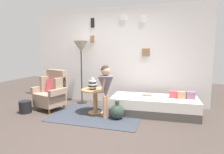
{
  "coord_description": "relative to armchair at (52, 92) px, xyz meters",
  "views": [
    {
      "loc": [
        1.39,
        -3.21,
        1.45
      ],
      "look_at": [
        0.15,
        0.95,
        0.85
      ],
      "focal_mm": 30.93,
      "sensor_mm": 36.0,
      "label": 1
    }
  ],
  "objects": [
    {
      "name": "person_child",
      "position": [
        1.46,
        -0.2,
        0.29
      ],
      "size": [
        0.34,
        0.34,
        1.14
      ],
      "color": "tan",
      "rests_on": "ground"
    },
    {
      "name": "daybed",
      "position": [
        2.45,
        0.32,
        -0.24
      ],
      "size": [
        1.93,
        0.87,
        0.4
      ],
      "color": "#4C4742",
      "rests_on": "ground"
    },
    {
      "name": "demijohn_near",
      "position": [
        1.72,
        -0.22,
        -0.28
      ],
      "size": [
        0.31,
        0.31,
        0.4
      ],
      "color": "#2D3D33",
      "rests_on": "ground"
    },
    {
      "name": "pillow_back",
      "position": [
        2.86,
        0.38,
        0.04
      ],
      "size": [
        0.18,
        0.12,
        0.15
      ],
      "primitive_type": "cube",
      "rotation": [
        0.0,
        0.0,
        0.02
      ],
      "color": "#D64C56",
      "rests_on": "daybed"
    },
    {
      "name": "pillow_mid",
      "position": [
        3.02,
        0.36,
        0.04
      ],
      "size": [
        0.18,
        0.14,
        0.16
      ],
      "primitive_type": "cube",
      "rotation": [
        0.0,
        0.0,
        0.16
      ],
      "color": "tan",
      "rests_on": "daybed"
    },
    {
      "name": "book_on_daybed",
      "position": [
        2.28,
        0.4,
        -0.02
      ],
      "size": [
        0.24,
        0.19,
        0.03
      ],
      "primitive_type": "cube",
      "rotation": [
        0.0,
        0.0,
        0.13
      ],
      "color": "#78695E",
      "rests_on": "daybed"
    },
    {
      "name": "vase_striped",
      "position": [
        1.09,
        -0.03,
        0.24
      ],
      "size": [
        0.2,
        0.2,
        0.27
      ],
      "color": "black",
      "rests_on": "side_table"
    },
    {
      "name": "floor_lamp",
      "position": [
        0.45,
        0.75,
        1.04
      ],
      "size": [
        0.39,
        0.39,
        1.7
      ],
      "color": "black",
      "rests_on": "ground"
    },
    {
      "name": "rug",
      "position": [
        1.24,
        -0.14,
        -0.43
      ],
      "size": [
        1.96,
        1.36,
        0.01
      ],
      "primitive_type": "cube",
      "color": "#333842",
      "rests_on": "ground"
    },
    {
      "name": "pillow_head",
      "position": [
        3.22,
        0.37,
        0.04
      ],
      "size": [
        0.19,
        0.13,
        0.16
      ],
      "primitive_type": "cube",
      "rotation": [
        0.0,
        0.0,
        0.07
      ],
      "color": "gray",
      "rests_on": "daybed"
    },
    {
      "name": "armchair",
      "position": [
        0.0,
        0.0,
        0.0
      ],
      "size": [
        0.87,
        0.75,
        0.97
      ],
      "color": "olive",
      "rests_on": "ground"
    },
    {
      "name": "ground_plane",
      "position": [
        1.36,
        -0.84,
        -0.44
      ],
      "size": [
        12.0,
        12.0,
        0.0
      ],
      "primitive_type": "plane",
      "color": "#423833"
    },
    {
      "name": "side_table",
      "position": [
        1.14,
        0.01,
        -0.03
      ],
      "size": [
        0.63,
        0.63,
        0.57
      ],
      "color": "tan",
      "rests_on": "ground"
    },
    {
      "name": "magazine_basket",
      "position": [
        -0.44,
        -0.44,
        -0.3
      ],
      "size": [
        0.28,
        0.28,
        0.28
      ],
      "primitive_type": "cylinder",
      "color": "black",
      "rests_on": "ground"
    },
    {
      "name": "gallery_wall",
      "position": [
        1.36,
        1.11,
        0.86
      ],
      "size": [
        4.8,
        0.12,
        2.6
      ],
      "color": "silver",
      "rests_on": "ground"
    }
  ]
}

